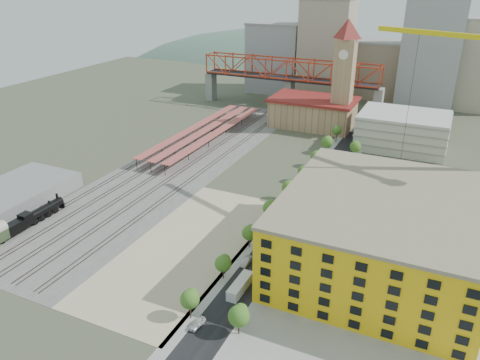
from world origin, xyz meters
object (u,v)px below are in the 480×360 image
at_px(clock_tower, 345,66).
at_px(site_trailer_b, 267,250).
at_px(locomotive, 36,216).
at_px(site_trailer_a, 240,286).
at_px(site_trailer_d, 297,210).
at_px(construction_building, 380,233).
at_px(site_trailer_c, 288,222).
at_px(car_0, 197,324).

height_order(clock_tower, site_trailer_b, clock_tower).
xyz_separation_m(locomotive, site_trailer_a, (66.00, -3.98, -0.81)).
height_order(site_trailer_a, site_trailer_b, site_trailer_b).
bearing_deg(clock_tower, site_trailer_d, -84.46).
distance_m(construction_building, site_trailer_c, 28.91).
bearing_deg(locomotive, site_trailer_a, -3.45).
xyz_separation_m(site_trailer_a, site_trailer_d, (0.00, 40.11, 0.08)).
bearing_deg(site_trailer_d, site_trailer_a, -77.60).
height_order(site_trailer_a, car_0, site_trailer_a).
height_order(clock_tower, site_trailer_c, clock_tower).
height_order(clock_tower, construction_building, clock_tower).
xyz_separation_m(clock_tower, car_0, (5.00, -136.71, -27.97)).
bearing_deg(site_trailer_b, car_0, -90.52).
bearing_deg(clock_tower, site_trailer_b, -85.70).
bearing_deg(car_0, clock_tower, 99.68).
relative_size(site_trailer_c, car_0, 2.01).
xyz_separation_m(locomotive, site_trailer_c, (66.00, 28.16, -0.92)).
height_order(site_trailer_a, site_trailer_c, site_trailer_a).
bearing_deg(site_trailer_a, site_trailer_d, 90.40).
height_order(site_trailer_b, site_trailer_d, site_trailer_d).
xyz_separation_m(clock_tower, site_trailer_c, (8.00, -90.39, -27.53)).
distance_m(site_trailer_b, car_0, 30.39).
relative_size(construction_building, locomotive, 2.25).
xyz_separation_m(locomotive, site_trailer_d, (66.00, 36.13, -0.74)).
relative_size(site_trailer_c, site_trailer_d, 0.86).
distance_m(locomotive, site_trailer_b, 67.10).
bearing_deg(site_trailer_d, site_trailer_c, -77.60).
distance_m(clock_tower, locomotive, 134.63).
xyz_separation_m(clock_tower, site_trailer_b, (8.00, -106.48, -27.38)).
bearing_deg(car_0, site_trailer_b, 91.91).
height_order(locomotive, site_trailer_b, locomotive).
relative_size(construction_building, car_0, 11.88).
distance_m(locomotive, site_trailer_c, 71.76).
height_order(construction_building, site_trailer_c, construction_building).
distance_m(site_trailer_d, car_0, 54.38).
height_order(construction_building, site_trailer_b, construction_building).
height_order(site_trailer_d, car_0, site_trailer_d).
distance_m(site_trailer_a, site_trailer_d, 40.11).
relative_size(clock_tower, car_0, 12.21).
bearing_deg(site_trailer_c, site_trailer_b, -101.26).
xyz_separation_m(construction_building, site_trailer_b, (-26.00, -6.49, -8.10)).
relative_size(clock_tower, locomotive, 2.31).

